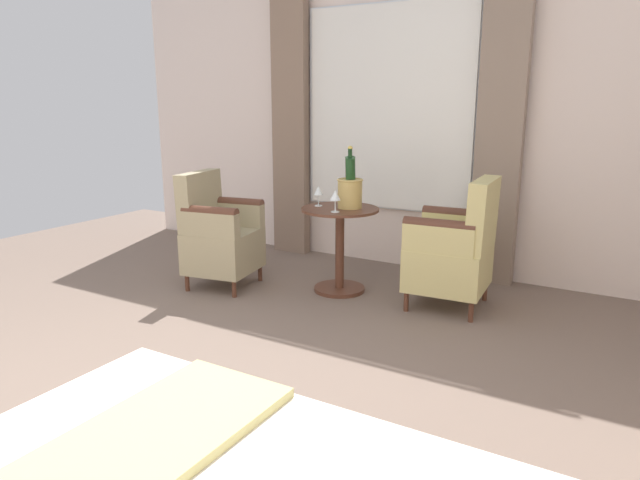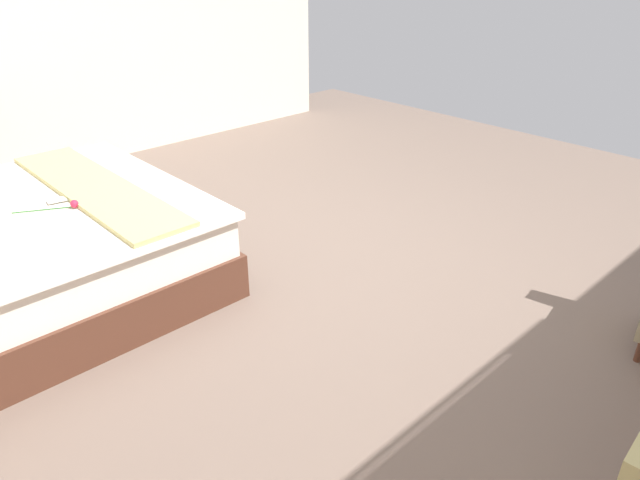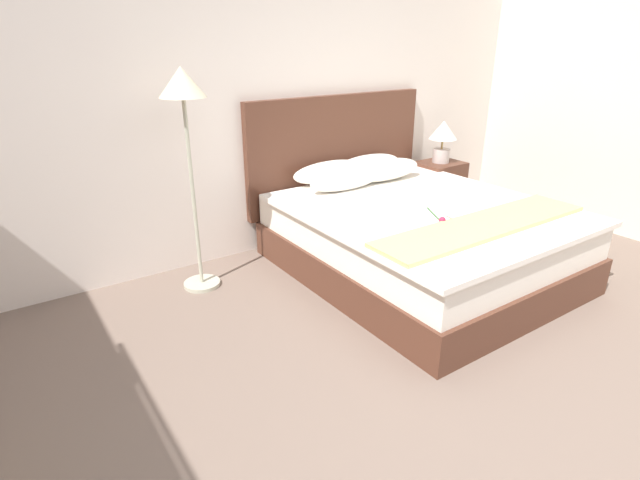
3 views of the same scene
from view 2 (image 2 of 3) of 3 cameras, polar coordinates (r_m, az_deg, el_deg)
ground_plane at (r=3.80m, az=0.35°, el=-3.60°), size 8.02×8.02×0.00m
wall_far_side at (r=6.14m, az=-23.04°, el=20.54°), size 0.12×5.66×2.89m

